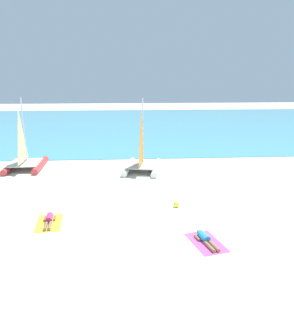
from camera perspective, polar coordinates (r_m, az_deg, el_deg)
name	(u,v)px	position (r m, az deg, el deg)	size (l,w,h in m)	color
ground_plane	(143,168)	(23.54, -0.73, 0.03)	(120.00, 120.00, 0.00)	silver
ocean_water	(134,124)	(45.67, -2.34, 7.67)	(120.00, 40.00, 0.05)	#4C9EB7
sailboat_white	(142,161)	(22.62, -0.87, 1.31)	(3.05, 4.16, 4.94)	white
sailboat_red	(25,159)	(24.70, -20.57, 1.54)	(2.57, 3.91, 5.00)	#CC3838
towel_left	(49,223)	(15.49, -16.75, -9.18)	(1.10, 1.90, 0.01)	yellow
sunbather_left	(49,220)	(15.50, -16.75, -8.66)	(0.58, 1.57, 0.30)	#D83372
towel_right	(206,242)	(13.45, 10.27, -12.68)	(1.10, 1.90, 0.01)	#D84C99
sunbather_right	(205,239)	(13.45, 10.16, -12.08)	(0.75, 1.56, 0.30)	#268CCC
beach_ball	(176,204)	(16.57, 5.14, -6.33)	(0.30, 0.30, 0.30)	yellow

